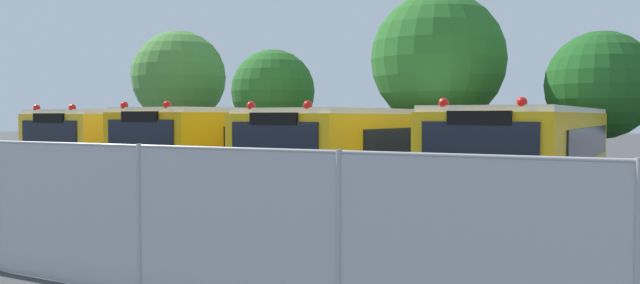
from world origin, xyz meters
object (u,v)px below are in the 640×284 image
(school_bus_0, at_px, (172,146))
(tree_2, at_px, (437,62))
(tree_1, at_px, (271,94))
(tree_0, at_px, (175,77))
(school_bus_3, at_px, (531,156))
(school_bus_2, at_px, (383,152))
(tree_3, at_px, (606,87))
(school_bus_1, at_px, (271,148))

(school_bus_0, distance_m, tree_2, 10.11)
(tree_1, relative_size, tree_2, 0.75)
(tree_0, bearing_deg, school_bus_3, -23.61)
(tree_1, bearing_deg, school_bus_2, -41.70)
(tree_3, bearing_deg, school_bus_2, -122.08)
(tree_1, bearing_deg, tree_3, -1.46)
(school_bus_0, relative_size, school_bus_2, 0.93)
(tree_2, bearing_deg, school_bus_1, -108.58)
(school_bus_1, height_order, tree_2, tree_2)
(school_bus_0, height_order, school_bus_1, school_bus_1)
(school_bus_1, height_order, school_bus_3, school_bus_1)
(tree_0, bearing_deg, tree_1, -2.23)
(tree_0, bearing_deg, school_bus_0, -48.91)
(school_bus_0, height_order, tree_1, tree_1)
(school_bus_1, distance_m, tree_3, 11.01)
(school_bus_1, bearing_deg, school_bus_3, -179.86)
(school_bus_0, xyz_separation_m, tree_3, (11.85, 7.25, 1.88))
(school_bus_2, bearing_deg, tree_3, -120.82)
(tree_1, bearing_deg, school_bus_0, -80.43)
(tree_2, relative_size, tree_3, 1.35)
(school_bus_0, relative_size, tree_3, 1.88)
(school_bus_1, relative_size, school_bus_2, 1.02)
(school_bus_3, distance_m, tree_3, 7.53)
(school_bus_3, xyz_separation_m, tree_3, (0.82, 7.24, 1.87))
(tree_3, bearing_deg, school_bus_3, -96.45)
(school_bus_1, bearing_deg, school_bus_0, 4.39)
(school_bus_2, bearing_deg, school_bus_0, 0.97)
(school_bus_2, bearing_deg, school_bus_1, -2.18)
(school_bus_0, xyz_separation_m, school_bus_2, (7.28, -0.04, 0.00))
(school_bus_1, relative_size, tree_2, 1.53)
(school_bus_3, xyz_separation_m, tree_2, (-4.95, 7.52, 2.93))
(tree_0, xyz_separation_m, tree_3, (18.65, -0.55, -0.89))
(school_bus_0, height_order, school_bus_2, same)
(school_bus_3, distance_m, tree_2, 9.46)
(school_bus_0, height_order, tree_2, tree_2)
(school_bus_2, distance_m, tree_1, 11.62)
(school_bus_1, distance_m, tree_2, 8.28)
(school_bus_0, distance_m, school_bus_2, 7.28)
(school_bus_0, bearing_deg, school_bus_1, -178.16)
(school_bus_0, relative_size, school_bus_1, 0.91)
(school_bus_3, height_order, tree_3, tree_3)
(school_bus_2, height_order, tree_1, tree_1)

